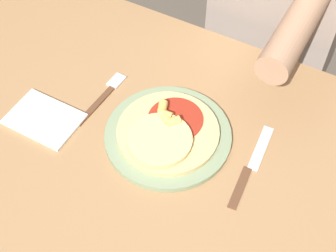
% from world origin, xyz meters
% --- Properties ---
extents(dining_table, '(1.17, 0.79, 0.72)m').
position_xyz_m(dining_table, '(0.00, 0.00, 0.61)').
color(dining_table, '#9E754C').
rests_on(dining_table, ground_plane).
extents(plate, '(0.27, 0.27, 0.01)m').
position_xyz_m(plate, '(0.05, 0.04, 0.73)').
color(plate, gray).
rests_on(plate, dining_table).
extents(pizza, '(0.22, 0.22, 0.04)m').
position_xyz_m(pizza, '(0.05, 0.04, 0.75)').
color(pizza, '#DBBC7A').
rests_on(pizza, plate).
extents(fork, '(0.03, 0.18, 0.00)m').
position_xyz_m(fork, '(-0.14, 0.07, 0.73)').
color(fork, brown).
rests_on(fork, dining_table).
extents(knife, '(0.03, 0.22, 0.00)m').
position_xyz_m(knife, '(0.24, 0.06, 0.73)').
color(knife, brown).
rests_on(knife, dining_table).
extents(napkin, '(0.16, 0.11, 0.01)m').
position_xyz_m(napkin, '(-0.21, -0.05, 0.73)').
color(napkin, silver).
rests_on(napkin, dining_table).
extents(person_diner, '(0.34, 0.52, 1.19)m').
position_xyz_m(person_diner, '(0.11, 0.57, 0.69)').
color(person_diner, '#2D2D38').
rests_on(person_diner, ground_plane).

